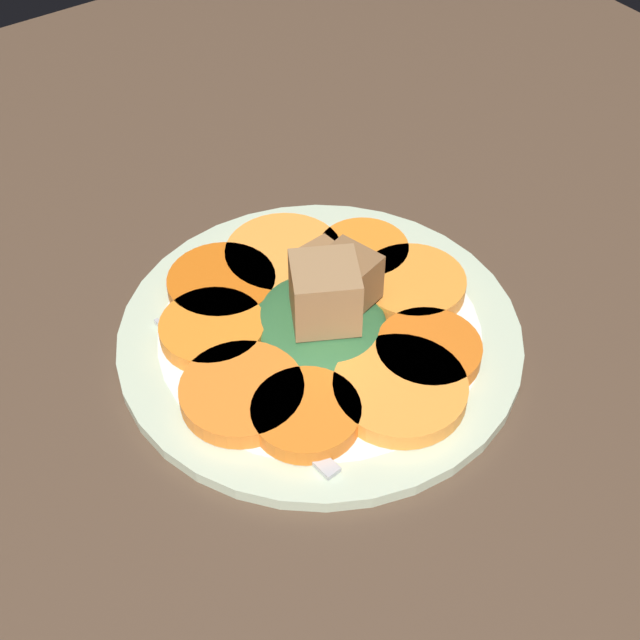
{
  "coord_description": "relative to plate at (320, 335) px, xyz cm",
  "views": [
    {
      "loc": [
        37.02,
        -26.21,
        50.28
      ],
      "look_at": [
        0.0,
        0.0,
        4.1
      ],
      "focal_mm": 50.0,
      "sensor_mm": 36.0,
      "label": 1
    }
  ],
  "objects": [
    {
      "name": "plate",
      "position": [
        0.0,
        0.0,
        0.0
      ],
      "size": [
        29.78,
        29.78,
        1.05
      ],
      "color": "beige",
      "rests_on": "table_slab"
    },
    {
      "name": "fork",
      "position": [
        1.2,
        -7.64,
        0.78
      ],
      "size": [
        18.96,
        3.49,
        0.4
      ],
      "rotation": [
        0.0,
        0.0,
        0.09
      ],
      "color": "#B2B2B7",
      "rests_on": "plate"
    },
    {
      "name": "carrot_slice_0",
      "position": [
        8.29,
        0.8,
        1.25
      ],
      "size": [
        9.24,
        9.24,
        1.34
      ],
      "primitive_type": "cylinder",
      "color": "orange",
      "rests_on": "plate"
    },
    {
      "name": "carrot_slice_4",
      "position": [
        -7.67,
        1.93,
        1.25
      ],
      "size": [
        9.25,
        9.25,
        1.34
      ],
      "primitive_type": "cylinder",
      "color": "orange",
      "rests_on": "plate"
    },
    {
      "name": "carrot_slice_5",
      "position": [
        -7.75,
        -3.71,
        1.25
      ],
      "size": [
        8.28,
        8.28,
        1.34
      ],
      "primitive_type": "cylinder",
      "color": "#D56013",
      "rests_on": "plate"
    },
    {
      "name": "center_pile",
      "position": [
        0.04,
        0.63,
        3.09
      ],
      "size": [
        10.41,
        9.41,
        6.52
      ],
      "color": "#2D6033",
      "rests_on": "plate"
    },
    {
      "name": "carrot_slice_2",
      "position": [
        0.72,
        8.16,
        1.25
      ],
      "size": [
        8.1,
        8.1,
        1.34
      ],
      "primitive_type": "cylinder",
      "color": "orange",
      "rests_on": "plate"
    },
    {
      "name": "carrot_slice_3",
      "position": [
        -4.41,
        7.35,
        1.25
      ],
      "size": [
        7.11,
        7.11,
        1.34
      ],
      "primitive_type": "cylinder",
      "color": "orange",
      "rests_on": "plate"
    },
    {
      "name": "carrot_slice_7",
      "position": [
        2.32,
        -8.13,
        1.25
      ],
      "size": [
        8.52,
        8.52,
        1.34
      ],
      "primitive_type": "cylinder",
      "color": "orange",
      "rests_on": "plate"
    },
    {
      "name": "table_slab",
      "position": [
        0.0,
        0.0,
        -1.52
      ],
      "size": [
        120.0,
        120.0,
        2.0
      ],
      "primitive_type": "cube",
      "color": "#4C3828",
      "rests_on": "ground"
    },
    {
      "name": "carrot_slice_8",
      "position": [
        6.35,
        -5.63,
        1.25
      ],
      "size": [
        7.39,
        7.39,
        1.34
      ],
      "primitive_type": "cylinder",
      "color": "orange",
      "rests_on": "plate"
    },
    {
      "name": "carrot_slice_6",
      "position": [
        -3.98,
        -6.76,
        1.25
      ],
      "size": [
        7.68,
        7.68,
        1.34
      ],
      "primitive_type": "cylinder",
      "color": "orange",
      "rests_on": "plate"
    },
    {
      "name": "carrot_slice_1",
      "position": [
        6.69,
        4.68,
        1.25
      ],
      "size": [
        7.55,
        7.55,
        1.34
      ],
      "primitive_type": "cylinder",
      "color": "orange",
      "rests_on": "plate"
    }
  ]
}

